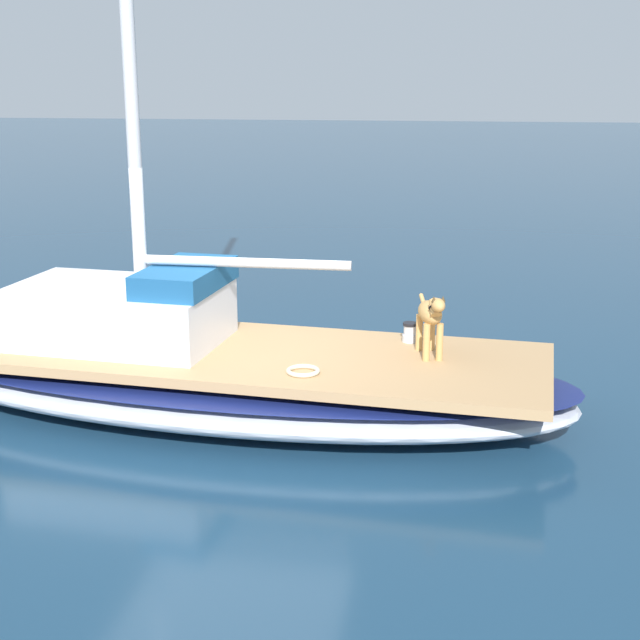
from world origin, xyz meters
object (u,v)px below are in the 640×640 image
Objects in this scene: sailboat_main at (226,378)px; dog_tan at (431,316)px; deck_winch at (410,333)px; coiled_rope at (303,371)px.

sailboat_main is 2.24m from dog_tan.
dog_tan reaches higher than deck_winch.
dog_tan reaches higher than sailboat_main.
deck_winch is at bearing -38.18° from coiled_rope.
sailboat_main is 1.19m from coiled_rope.
sailboat_main is 35.42× the size of deck_winch.
deck_winch reaches higher than coiled_rope.
dog_tan is 0.63m from deck_winch.
dog_tan is 4.42× the size of deck_winch.
dog_tan is 1.43m from coiled_rope.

